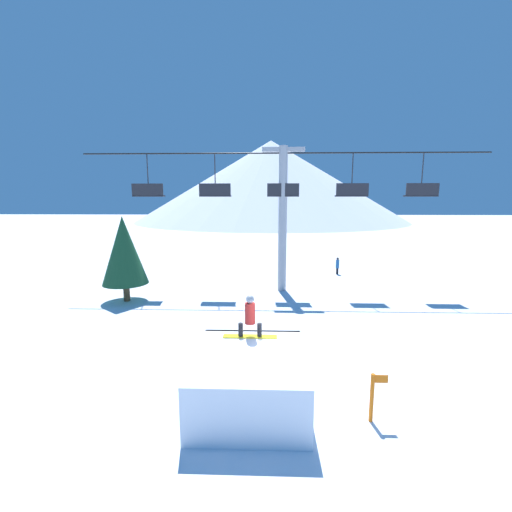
{
  "coord_description": "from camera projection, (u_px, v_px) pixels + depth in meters",
  "views": [
    {
      "loc": [
        -0.73,
        -8.58,
        5.39
      ],
      "look_at": [
        -1.17,
        4.33,
        3.23
      ],
      "focal_mm": 24.0,
      "sensor_mm": 36.0,
      "label": 1
    }
  ],
  "objects": [
    {
      "name": "chairlift",
      "position": [
        283.0,
        206.0,
        19.6
      ],
      "size": [
        22.82,
        0.49,
        8.33
      ],
      "color": "#9E9EA3",
      "rests_on": "ground_plane"
    },
    {
      "name": "mountain_ridge",
      "position": [
        271.0,
        181.0,
        84.62
      ],
      "size": [
        65.44,
        65.44,
        19.41
      ],
      "color": "silver",
      "rests_on": "ground_plane"
    },
    {
      "name": "snow_ramp",
      "position": [
        250.0,
        380.0,
        8.93
      ],
      "size": [
        2.88,
        3.3,
        1.43
      ],
      "color": "white",
      "rests_on": "ground_plane"
    },
    {
      "name": "snowboarder",
      "position": [
        250.0,
        317.0,
        9.83
      ],
      "size": [
        1.57,
        0.3,
        1.25
      ],
      "color": "yellow",
      "rests_on": "snow_ramp"
    },
    {
      "name": "distant_skier",
      "position": [
        337.0,
        265.0,
        24.68
      ],
      "size": [
        0.24,
        0.24,
        1.23
      ],
      "color": "black",
      "rests_on": "ground_plane"
    },
    {
      "name": "trail_marker",
      "position": [
        373.0,
        396.0,
        8.29
      ],
      "size": [
        0.41,
        0.1,
        1.24
      ],
      "color": "orange",
      "rests_on": "ground_plane"
    },
    {
      "name": "pine_tree_near",
      "position": [
        124.0,
        251.0,
        17.86
      ],
      "size": [
        2.35,
        2.35,
        4.53
      ],
      "color": "#4C3823",
      "rests_on": "ground_plane"
    },
    {
      "name": "ground_plane",
      "position": [
        293.0,
        399.0,
        9.32
      ],
      "size": [
        220.0,
        220.0,
        0.0
      ],
      "primitive_type": "plane",
      "color": "white"
    }
  ]
}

